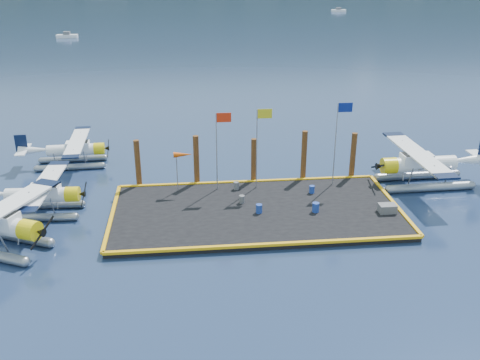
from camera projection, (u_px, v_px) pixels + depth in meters
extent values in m
plane|color=navy|center=(256.00, 214.00, 37.76)|extent=(4000.00, 4000.00, 0.00)
cube|color=black|center=(256.00, 212.00, 37.68)|extent=(20.00, 10.00, 0.40)
cylinder|color=gray|center=(7.00, 235.00, 34.38)|extent=(6.26, 3.35, 0.64)
cube|color=white|center=(0.00, 219.00, 32.40)|extent=(2.62, 2.05, 0.96)
cube|color=black|center=(3.00, 217.00, 32.22)|extent=(1.82, 1.64, 0.59)
cylinder|color=yellow|center=(30.00, 230.00, 31.91)|extent=(1.48, 1.57, 1.23)
cube|color=black|center=(42.00, 233.00, 31.64)|extent=(1.05, 2.18, 1.20)
cube|color=black|center=(47.00, 183.00, 36.18)|extent=(1.85, 1.54, 0.14)
cylinder|color=gray|center=(42.00, 205.00, 38.55)|extent=(5.75, 0.84, 0.55)
cylinder|color=gray|center=(33.00, 218.00, 36.68)|extent=(5.75, 0.84, 0.55)
cylinder|color=white|center=(38.00, 195.00, 37.13)|extent=(4.34, 1.23, 1.02)
cube|color=white|center=(45.00, 191.00, 37.04)|extent=(2.08, 1.12, 0.83)
cube|color=black|center=(49.00, 188.00, 36.98)|extent=(1.34, 1.03, 0.51)
cylinder|color=yellow|center=(73.00, 194.00, 37.25)|extent=(0.98, 1.12, 1.07)
cube|color=black|center=(84.00, 194.00, 37.29)|extent=(0.16, 2.06, 1.04)
cube|color=white|center=(44.00, 184.00, 36.86)|extent=(1.79, 8.38, 0.11)
cube|color=black|center=(59.00, 164.00, 40.51)|extent=(1.43, 0.90, 0.12)
cube|color=black|center=(26.00, 210.00, 33.20)|extent=(1.43, 0.90, 0.12)
cylinder|color=gray|center=(73.00, 159.00, 47.21)|extent=(5.50, 0.75, 0.53)
cylinder|color=gray|center=(70.00, 167.00, 45.44)|extent=(5.50, 0.75, 0.53)
cylinder|color=white|center=(72.00, 150.00, 45.88)|extent=(4.14, 1.13, 0.97)
cube|color=white|center=(78.00, 146.00, 45.83)|extent=(1.98, 1.05, 0.80)
cube|color=black|center=(81.00, 144.00, 45.80)|extent=(1.27, 0.98, 0.49)
cylinder|color=yellow|center=(99.00, 149.00, 46.18)|extent=(0.92, 1.06, 1.03)
cube|color=black|center=(108.00, 148.00, 46.28)|extent=(0.13, 1.97, 0.99)
cube|color=white|center=(77.00, 141.00, 45.66)|extent=(1.64, 8.00, 0.11)
cube|color=black|center=(83.00, 128.00, 49.12)|extent=(1.36, 0.85, 0.11)
cube|color=black|center=(71.00, 157.00, 42.19)|extent=(1.36, 0.85, 0.11)
cube|color=black|center=(21.00, 143.00, 45.04)|extent=(0.98, 0.14, 1.50)
cube|color=white|center=(23.00, 150.00, 45.27)|extent=(0.91, 3.03, 0.09)
cylinder|color=gray|center=(431.00, 187.00, 41.35)|extent=(6.77, 0.81, 0.65)
cylinder|color=gray|center=(417.00, 175.00, 43.54)|extent=(6.77, 0.81, 0.65)
cylinder|color=white|center=(424.00, 164.00, 41.85)|extent=(5.10, 1.31, 1.20)
cube|color=white|center=(416.00, 160.00, 41.62)|extent=(2.43, 1.25, 0.98)
cube|color=black|center=(413.00, 157.00, 41.50)|extent=(1.55, 1.18, 0.60)
cylinder|color=yellow|center=(389.00, 166.00, 41.52)|extent=(1.12, 1.29, 1.26)
cube|color=black|center=(378.00, 166.00, 41.41)|extent=(0.12, 2.43, 1.22)
cube|color=white|center=(417.00, 153.00, 41.41)|extent=(1.86, 9.85, 0.13)
cube|color=black|center=(446.00, 176.00, 37.13)|extent=(1.66, 1.02, 0.14)
cube|color=black|center=(394.00, 135.00, 45.69)|extent=(1.66, 1.02, 0.14)
cylinder|color=#56565B|center=(242.00, 199.00, 38.49)|extent=(0.40, 0.40, 0.56)
cylinder|color=navy|center=(316.00, 207.00, 37.13)|extent=(0.48, 0.48, 0.68)
cylinder|color=navy|center=(259.00, 209.00, 37.00)|extent=(0.44, 0.44, 0.62)
cylinder|color=navy|center=(312.00, 189.00, 40.10)|extent=(0.40, 0.40, 0.57)
cylinder|color=#56565B|center=(236.00, 186.00, 40.72)|extent=(0.42, 0.42, 0.59)
cube|color=#56565B|center=(387.00, 208.00, 37.08)|extent=(1.18, 0.79, 0.59)
cylinder|color=gray|center=(217.00, 152.00, 39.68)|extent=(0.08, 0.08, 6.00)
cube|color=red|center=(224.00, 118.00, 38.70)|extent=(1.10, 0.03, 0.70)
cylinder|color=gray|center=(257.00, 150.00, 39.92)|extent=(0.08, 0.08, 6.20)
cube|color=yellow|center=(265.00, 114.00, 38.90)|extent=(1.10, 0.03, 0.70)
cylinder|color=gray|center=(335.00, 145.00, 40.44)|extent=(0.08, 0.08, 6.50)
cube|color=navy|center=(345.00, 107.00, 39.36)|extent=(1.10, 0.03, 0.70)
cylinder|color=gray|center=(177.00, 172.00, 39.98)|extent=(0.07, 0.07, 3.00)
cone|color=#D64C0B|center=(183.00, 155.00, 39.48)|extent=(1.40, 0.44, 0.44)
cylinder|color=#412412|center=(138.00, 165.00, 41.12)|extent=(0.44, 0.44, 4.00)
cylinder|color=#412412|center=(196.00, 162.00, 41.51)|extent=(0.44, 0.44, 4.20)
cylinder|color=#412412|center=(254.00, 162.00, 42.01)|extent=(0.44, 0.44, 3.80)
cylinder|color=#412412|center=(304.00, 157.00, 42.30)|extent=(0.44, 0.44, 4.30)
cylinder|color=#412412|center=(353.00, 157.00, 42.73)|extent=(0.44, 0.44, 4.00)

